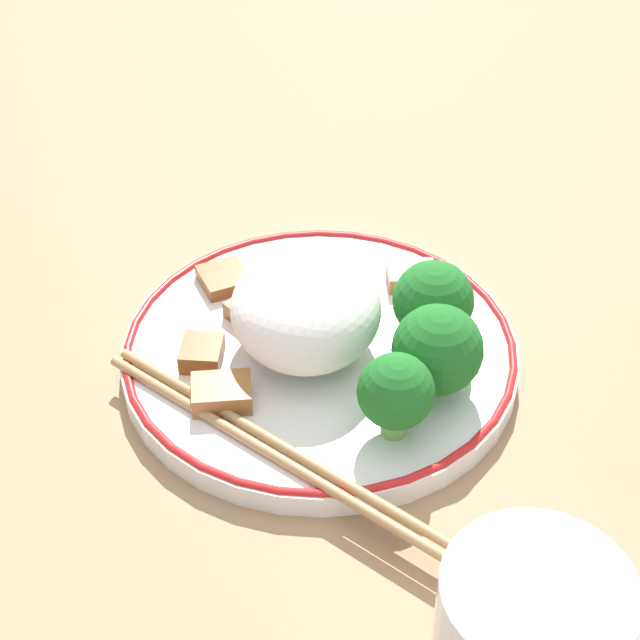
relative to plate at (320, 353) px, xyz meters
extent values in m
plane|color=#9E7A56|center=(0.00, 0.00, -0.01)|extent=(3.00, 3.00, 0.00)
cylinder|color=white|center=(0.00, 0.00, 0.00)|extent=(0.23, 0.23, 0.01)
torus|color=red|center=(0.00, 0.00, 0.01)|extent=(0.23, 0.23, 0.00)
ellipsoid|color=white|center=(-0.01, 0.00, 0.03)|extent=(0.09, 0.09, 0.06)
cylinder|color=#72AD4C|center=(0.04, -0.07, 0.01)|extent=(0.01, 0.01, 0.01)
sphere|color=#1E6B23|center=(0.04, -0.07, 0.04)|extent=(0.04, 0.04, 0.04)
cylinder|color=#72AD4C|center=(0.06, -0.04, 0.01)|extent=(0.01, 0.01, 0.01)
sphere|color=#1E6B23|center=(0.06, -0.04, 0.03)|extent=(0.05, 0.05, 0.05)
cylinder|color=#72AD4C|center=(0.06, 0.00, 0.01)|extent=(0.02, 0.02, 0.02)
sphere|color=#1E6B23|center=(0.06, 0.00, 0.04)|extent=(0.05, 0.05, 0.05)
cube|color=brown|center=(-0.04, 0.03, 0.01)|extent=(0.03, 0.03, 0.01)
cube|color=#9E6633|center=(0.06, 0.06, 0.01)|extent=(0.03, 0.02, 0.01)
cube|color=brown|center=(-0.06, 0.06, 0.01)|extent=(0.04, 0.04, 0.01)
cube|color=#9E6633|center=(-0.05, -0.05, 0.01)|extent=(0.03, 0.03, 0.01)
cube|color=brown|center=(0.01, 0.04, 0.01)|extent=(0.04, 0.04, 0.01)
cube|color=brown|center=(-0.07, -0.01, 0.01)|extent=(0.03, 0.03, 0.01)
cylinder|color=#AD8451|center=(-0.02, -0.09, 0.01)|extent=(0.19, 0.16, 0.01)
cylinder|color=#AD8451|center=(-0.02, -0.08, 0.01)|extent=(0.19, 0.16, 0.01)
camera|label=1|loc=(-0.01, -0.47, 0.42)|focal=60.00mm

